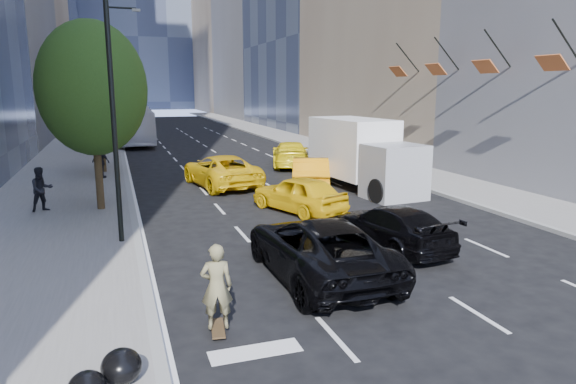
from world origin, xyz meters
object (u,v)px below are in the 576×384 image
object	(u,v)px
black_sedan_lincoln	(319,247)
box_truck	(363,154)
city_bus	(133,125)
black_sedan_mercedes	(391,227)
skateboarder	(217,292)

from	to	relation	value
black_sedan_lincoln	box_truck	world-z (taller)	box_truck
city_bus	box_truck	world-z (taller)	box_truck
black_sedan_lincoln	black_sedan_mercedes	world-z (taller)	black_sedan_lincoln
skateboarder	black_sedan_lincoln	distance (m)	4.03
black_sedan_mercedes	box_truck	distance (m)	9.89
city_bus	skateboarder	bearing A→B (deg)	-90.82
black_sedan_lincoln	box_truck	distance (m)	12.71
black_sedan_lincoln	city_bus	world-z (taller)	city_bus
skateboarder	city_bus	bearing A→B (deg)	-81.93
skateboarder	city_bus	size ratio (longest dim) A/B	0.15
city_bus	black_sedan_mercedes	bearing A→B (deg)	-80.50
skateboarder	city_bus	xyz separation A→B (m)	(-0.07, 38.97, 0.81)
skateboarder	black_sedan_mercedes	size ratio (longest dim) A/B	0.38
black_sedan_lincoln	city_bus	size ratio (longest dim) A/B	0.47
skateboarder	black_sedan_mercedes	xyz separation A→B (m)	(6.36, 4.00, -0.21)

